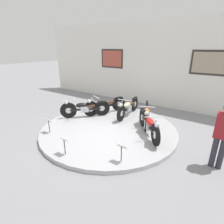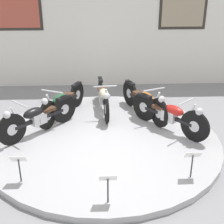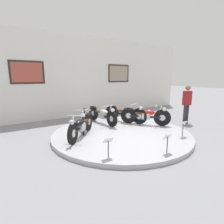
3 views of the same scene
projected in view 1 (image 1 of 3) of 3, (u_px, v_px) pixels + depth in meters
name	position (u px, v px, depth m)	size (l,w,h in m)	color
ground_plane	(109.00, 130.00, 6.31)	(60.00, 60.00, 0.00)	gray
display_platform	(109.00, 129.00, 6.29)	(4.75, 4.75, 0.12)	#ADADB2
back_wall	(154.00, 65.00, 8.54)	(14.00, 0.22, 4.04)	white
motorcycle_black	(84.00, 108.00, 7.06)	(1.42, 1.48, 0.80)	black
motorcycle_green	(104.00, 105.00, 7.45)	(0.89, 1.83, 0.80)	black
motorcycle_cream	(128.00, 107.00, 7.18)	(0.54, 1.98, 0.79)	black
motorcycle_orange	(146.00, 114.00, 6.42)	(0.84, 1.87, 0.81)	black
motorcycle_red	(149.00, 124.00, 5.59)	(1.35, 1.56, 0.80)	black
info_placard_front_left	(49.00, 122.00, 5.76)	(0.26, 0.11, 0.51)	#333338
info_placard_front_centre	(64.00, 142.00, 4.57)	(0.26, 0.11, 0.51)	#333338
info_placard_front_right	(121.00, 149.00, 4.27)	(0.26, 0.11, 0.51)	#333338
visitor_standing	(222.00, 133.00, 4.05)	(0.36, 0.22, 1.68)	#2D2D38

